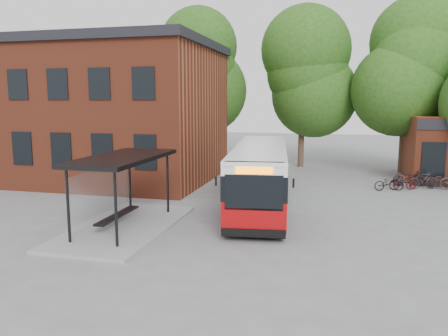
% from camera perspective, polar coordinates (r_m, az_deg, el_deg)
% --- Properties ---
extents(ground, '(100.00, 100.00, 0.00)m').
position_cam_1_polar(ground, '(17.24, 2.37, -7.97)').
color(ground, slate).
extents(station_building, '(18.40, 10.40, 8.50)m').
position_cam_1_polar(station_building, '(30.00, -19.05, 6.99)').
color(station_building, maroon).
rests_on(station_building, ground).
extents(bus_shelter, '(3.60, 7.00, 2.90)m').
position_cam_1_polar(bus_shelter, '(17.42, -12.96, -3.09)').
color(bus_shelter, black).
rests_on(bus_shelter, ground).
extents(bike_rail, '(5.20, 0.10, 0.38)m').
position_cam_1_polar(bike_rail, '(27.26, 26.45, -2.21)').
color(bike_rail, black).
rests_on(bike_rail, ground).
extents(tree_0, '(7.92, 7.92, 11.00)m').
position_cam_1_polar(tree_0, '(33.49, -2.13, 9.75)').
color(tree_0, '#204612').
rests_on(tree_0, ground).
extents(tree_1, '(7.92, 7.92, 10.40)m').
position_cam_1_polar(tree_1, '(33.24, 10.19, 9.11)').
color(tree_1, '#204612').
rests_on(tree_1, ground).
extents(tree_2, '(7.92, 7.92, 11.00)m').
position_cam_1_polar(tree_2, '(32.50, 22.64, 9.11)').
color(tree_2, '#204612').
rests_on(tree_2, ground).
extents(city_bus, '(3.76, 11.53, 2.88)m').
position_cam_1_polar(city_bus, '(20.75, 4.77, -1.02)').
color(city_bus, '#99070A').
rests_on(city_bus, ground).
extents(bicycle_0, '(1.78, 1.07, 0.88)m').
position_cam_1_polar(bicycle_0, '(25.89, 20.77, -1.83)').
color(bicycle_0, black).
rests_on(bicycle_0, ground).
extents(bicycle_1, '(1.62, 0.85, 0.94)m').
position_cam_1_polar(bicycle_1, '(26.33, 22.33, -1.68)').
color(bicycle_1, '#420E0C').
rests_on(bicycle_1, ground).
extents(bicycle_2, '(1.90, 0.85, 0.96)m').
position_cam_1_polar(bicycle_2, '(27.71, 23.01, -1.20)').
color(bicycle_2, black).
rests_on(bicycle_2, ground).
extents(bicycle_3, '(1.77, 1.09, 1.03)m').
position_cam_1_polar(bicycle_3, '(27.09, 24.59, -1.44)').
color(bicycle_3, '#24252C').
rests_on(bicycle_3, ground).
extents(bicycle_4, '(1.97, 1.26, 0.98)m').
position_cam_1_polar(bicycle_4, '(27.64, 26.68, -1.45)').
color(bicycle_4, '#212129').
rests_on(bicycle_4, ground).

